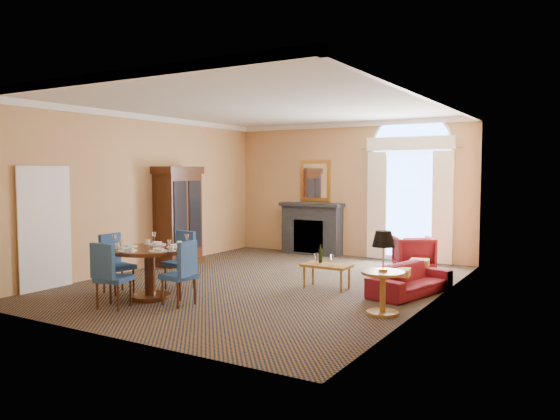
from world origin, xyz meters
The scene contains 12 objects.
ground centered at (0.00, 0.00, 0.00)m, with size 7.50×7.50×0.00m, color black.
room_envelope centered at (-0.03, 0.67, 2.51)m, with size 6.04×7.52×3.45m.
armoire centered at (-2.72, 0.72, 1.03)m, with size 0.61×1.09×2.13m.
dining_table centered at (-0.92, -2.00, 0.60)m, with size 1.29×1.29×1.01m.
dining_chair_north centered at (-1.02, -1.10, 0.56)m, with size 0.49×0.50×0.98m.
dining_chair_south centered at (-0.96, -2.81, 0.56)m, with size 0.54×0.54×0.98m.
dining_chair_east centered at (-0.16, -2.09, 0.56)m, with size 0.51×0.49×0.98m.
dining_chair_west centered at (-1.75, -1.97, 0.56)m, with size 0.52×0.52×0.98m.
sofa centered at (2.55, 0.42, 0.24)m, with size 1.67×0.65×0.49m, color maroon.
armchair centered at (1.92, 2.64, 0.35)m, with size 0.75×0.77×0.71m, color maroon.
coffee_table centered at (1.15, 0.13, 0.40)m, with size 0.84×0.48×0.74m.
side_table centered at (2.60, -1.02, 0.72)m, with size 0.62×0.62×1.17m.
Camera 1 is at (5.25, -8.31, 2.02)m, focal length 35.00 mm.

